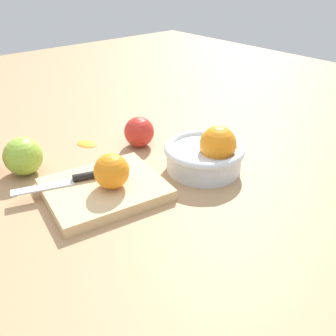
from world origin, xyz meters
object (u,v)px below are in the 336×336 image
Objects in this scene: cutting_board at (105,189)px; apple_front_left at (139,132)px; knife at (67,181)px; orange_on_board at (112,171)px; bowl at (207,154)px; apple_front_right_2 at (23,156)px.

cutting_board is 3.00× the size of apple_front_left.
orange_on_board is at bearing 131.53° from knife.
bowl is 0.37m from apple_front_right_2.
bowl is 2.36× the size of apple_front_left.
bowl is at bearing 157.46° from knife.
cutting_board is 0.05m from orange_on_board.
apple_front_left is (0.04, -0.18, -0.00)m from bowl.
cutting_board is 0.21m from apple_front_left.
knife is 2.19× the size of apple_front_left.
apple_front_right_2 is (0.29, -0.23, 0.00)m from bowl.
knife is at bearing -45.31° from cutting_board.
apple_front_left is at bearing -78.03° from bowl.
orange_on_board is at bearing 40.42° from apple_front_left.
apple_front_left is (-0.22, -0.07, 0.01)m from knife.
orange_on_board is at bearing 118.98° from cutting_board.
bowl is 0.79× the size of cutting_board.
apple_front_left is at bearing -139.58° from orange_on_board.
knife is 0.23m from apple_front_left.
bowl is 0.18m from apple_front_left.
orange_on_board is 0.93× the size of apple_front_left.
bowl is 1.08× the size of knife.
knife is (0.05, -0.05, 0.02)m from cutting_board.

